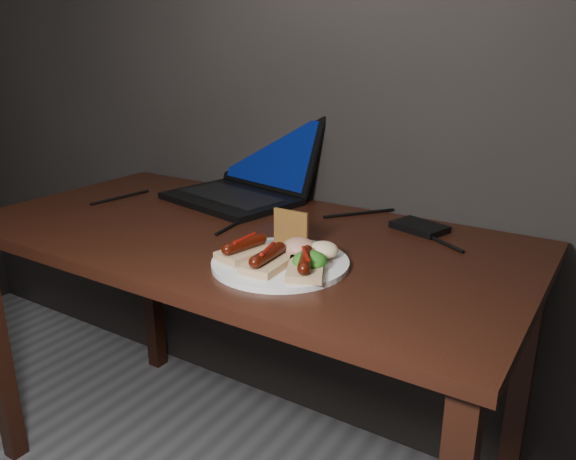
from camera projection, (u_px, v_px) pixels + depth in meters
The scene contains 12 objects.
desk at pixel (240, 265), 1.42m from camera, with size 1.40×0.70×0.75m.
laptop at pixel (246, 180), 1.67m from camera, with size 0.43×0.41×0.25m.
hard_drive at pixel (419, 227), 1.39m from camera, with size 0.13×0.08×0.02m, color black.
desk_cables at pixel (272, 216), 1.50m from camera, with size 1.02×0.44×0.01m.
plate at pixel (280, 263), 1.17m from camera, with size 0.29×0.29×0.01m, color white.
bread_sausage_left at pixel (245, 249), 1.19m from camera, with size 0.09×0.13×0.04m.
bread_sausage_center at pixel (268, 260), 1.13m from camera, with size 0.08×0.12×0.04m.
bread_sausage_right at pixel (305, 265), 1.10m from camera, with size 0.11×0.13×0.04m.
crispbread at pixel (291, 229), 1.23m from camera, with size 0.09×0.01×0.09m, color olive.
salad_greens at pixel (310, 261), 1.12m from camera, with size 0.07×0.07×0.04m, color #216113.
salsa_mound at pixel (299, 247), 1.19m from camera, with size 0.07×0.07×0.04m, color maroon.
coleslaw_mound at pixel (323, 250), 1.18m from camera, with size 0.06×0.06×0.04m, color white.
Camera 1 is at (0.81, 0.34, 1.19)m, focal length 35.00 mm.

